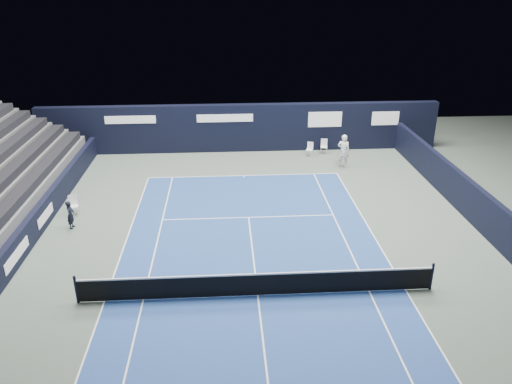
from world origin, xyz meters
TOP-DOWN VIEW (x-y plane):
  - ground at (0.00, 2.00)m, footprint 48.00×48.00m
  - court_surface at (0.00, 0.00)m, footprint 10.97×23.77m
  - enclosure_wall_right at (10.50, 6.00)m, footprint 0.30×22.00m
  - folding_chair_back_a at (4.40, 15.16)m, footprint 0.51×0.50m
  - folding_chair_back_b at (5.40, 15.59)m, footprint 0.49×0.47m
  - line_judge_chair at (-8.46, 7.37)m, footprint 0.50×0.49m
  - line_judge at (-8.17, 5.87)m, footprint 0.34×0.50m
  - court_markings at (0.00, 0.00)m, footprint 11.03×23.83m
  - tennis_net at (0.00, 0.00)m, footprint 12.90×0.10m
  - back_sponsor_wall at (0.01, 16.50)m, footprint 26.00×0.63m
  - side_barrier_left at (-9.50, 5.97)m, footprint 0.33×22.00m
  - tennis_player at (6.07, 13.04)m, footprint 0.86×0.97m

SIDE VIEW (x-z plane):
  - ground at x=0.00m, z-range 0.00..0.00m
  - court_surface at x=0.00m, z-range 0.00..0.01m
  - court_markings at x=0.00m, z-range 0.01..0.01m
  - folding_chair_back_a at x=4.40m, z-range 0.06..0.95m
  - tennis_net at x=0.00m, z-range -0.04..1.06m
  - line_judge_chair at x=-8.46m, z-range 0.07..1.01m
  - folding_chair_back_b at x=5.40m, z-range 0.07..1.02m
  - side_barrier_left at x=-9.50m, z-range 0.00..1.20m
  - line_judge at x=-8.17m, z-range 0.00..1.34m
  - enclosure_wall_right at x=10.50m, z-range 0.00..1.80m
  - tennis_player at x=6.07m, z-range 0.00..2.01m
  - back_sponsor_wall at x=0.01m, z-range 0.00..3.10m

